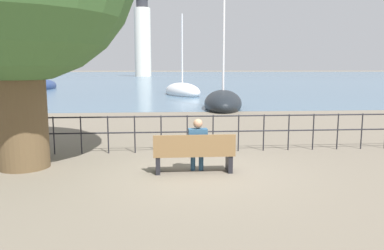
# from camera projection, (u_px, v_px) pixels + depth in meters

# --- Properties ---
(ground_plane) EXTENTS (1000.00, 1000.00, 0.00)m
(ground_plane) POSITION_uv_depth(u_px,v_px,m) (194.00, 172.00, 8.54)
(ground_plane) COLOR #706656
(harbor_water) EXTENTS (600.00, 300.00, 0.01)m
(harbor_water) POSITION_uv_depth(u_px,v_px,m) (162.00, 74.00, 168.22)
(harbor_water) COLOR slate
(harbor_water) RESTS_ON ground_plane
(park_bench) EXTENTS (1.83, 0.45, 0.90)m
(park_bench) POSITION_uv_depth(u_px,v_px,m) (194.00, 154.00, 8.41)
(park_bench) COLOR brown
(park_bench) RESTS_ON ground_plane
(seated_person_left) EXTENTS (0.42, 0.35, 1.23)m
(seated_person_left) POSITION_uv_depth(u_px,v_px,m) (198.00, 143.00, 8.46)
(seated_person_left) COLOR navy
(seated_person_left) RESTS_ON ground_plane
(promenade_railing) EXTENTS (14.71, 0.04, 1.05)m
(promenade_railing) POSITION_uv_depth(u_px,v_px,m) (187.00, 128.00, 10.52)
(promenade_railing) COLOR black
(promenade_railing) RESTS_ON ground_plane
(sailboat_0) EXTENTS (2.32, 7.08, 10.92)m
(sailboat_0) POSITION_uv_depth(u_px,v_px,m) (44.00, 86.00, 44.07)
(sailboat_0) COLOR navy
(sailboat_0) RESTS_ON ground_plane
(sailboat_1) EXTENTS (3.08, 6.21, 10.20)m
(sailboat_1) POSITION_uv_depth(u_px,v_px,m) (223.00, 102.00, 22.28)
(sailboat_1) COLOR black
(sailboat_1) RESTS_ON ground_plane
(sailboat_2) EXTENTS (4.13, 6.15, 7.56)m
(sailboat_2) POSITION_uv_depth(u_px,v_px,m) (182.00, 91.00, 33.38)
(sailboat_2) COLOR white
(sailboat_2) RESTS_ON ground_plane
(harbor_lighthouse) EXTENTS (5.06, 5.06, 25.35)m
(harbor_lighthouse) POSITION_uv_depth(u_px,v_px,m) (143.00, 38.00, 115.71)
(harbor_lighthouse) COLOR silver
(harbor_lighthouse) RESTS_ON ground_plane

